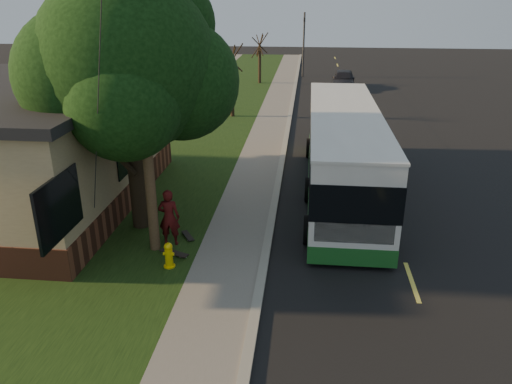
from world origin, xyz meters
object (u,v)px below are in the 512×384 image
leafy_tree (130,66)px  utility_pole (142,96)px  skateboard_spare (174,253)px  distant_car (343,79)px  traffic_signal (304,40)px  bare_tree_far (260,59)px  dumpster (100,152)px  transit_bus (343,150)px  bare_tree_near (232,82)px  fire_hydrant (169,255)px  skateboard_main (188,236)px  skateboarder (169,217)px

leafy_tree → utility_pole: bearing=-62.4°
skateboard_spare → distant_car: (6.43, 27.76, 0.60)m
traffic_signal → bare_tree_far: bearing=-131.2°
skateboard_spare → traffic_signal: bearing=84.6°
dumpster → distant_car: (11.71, 20.11, 0.11)m
utility_pole → transit_bus: bearing=42.3°
bare_tree_near → skateboard_spare: (0.85, -17.34, -2.02)m
fire_hydrant → skateboard_main: size_ratio=1.00×
bare_tree_near → bare_tree_far: bare_tree_near is taller
utility_pole → distant_car: (7.09, 27.43, -3.90)m
skateboard_spare → fire_hydrant: bearing=-86.0°
traffic_signal → skateboard_main: 32.49m
dumpster → distant_car: size_ratio=0.31×
fire_hydrant → dumpster: (-5.33, 8.31, 0.19)m
fire_hydrant → leafy_tree: bearing=120.7°
traffic_signal → skateboarder: (-3.42, -32.67, -2.21)m
utility_pole → traffic_signal: bearing=83.4°
traffic_signal → dumpster: traffic_signal is taller
traffic_signal → transit_bus: size_ratio=0.47×
utility_pole → skateboarder: (0.39, 0.33, -3.68)m
skateboarder → skateboard_main: bearing=-136.0°
skateboard_spare → dumpster: bearing=124.6°
leafy_tree → traffic_signal: size_ratio=1.42×
skateboard_main → dumpster: size_ratio=0.55×
skateboard_main → bare_tree_far: bearing=91.0°
skateboard_spare → distant_car: bearing=77.0°
dumpster → skateboarder: bearing=-54.3°
bare_tree_far → skateboard_spare: 29.40m
utility_pole → bare_tree_far: size_ratio=2.25×
utility_pole → bare_tree_far: bearing=89.4°
utility_pole → distant_car: 28.59m
utility_pole → skateboard_spare: bearing=-26.6°
bare_tree_near → distant_car: (7.28, 10.42, -1.42)m
fire_hydrant → utility_pole: size_ratio=0.08×
traffic_signal → skateboarder: traffic_signal is taller
skateboard_main → distant_car: (6.28, 26.63, 0.61)m
utility_pole → bare_tree_near: utility_pole is taller
utility_pole → skateboard_main: (0.81, 0.80, -4.51)m
bare_tree_far → skateboard_spare: size_ratio=4.34×
transit_bus → skateboarder: 7.28m
bare_tree_near → skateboard_main: bare_tree_near is taller
fire_hydrant → utility_pole: utility_pole is taller
traffic_signal → skateboard_main: bearing=-95.3°
bare_tree_near → skateboarder: size_ratio=2.45×
bare_tree_far → skateboard_main: bearing=-89.0°
transit_bus → skateboard_spare: 7.68m
traffic_signal → utility_pole: bearing=-96.6°
utility_pole → bare_tree_near: bearing=90.7°
utility_pole → skateboard_spare: size_ratio=9.76×
transit_bus → skateboard_spare: size_ratio=12.62×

